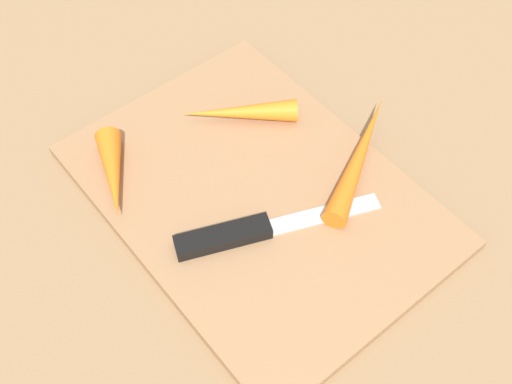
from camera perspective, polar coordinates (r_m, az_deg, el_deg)
name	(u,v)px	position (r m, az deg, el deg)	size (l,w,h in m)	color
ground_plane	(256,199)	(0.63, 0.00, -0.63)	(1.40, 1.40, 0.00)	#8C6D4C
cutting_board	(256,196)	(0.63, 0.00, -0.32)	(0.36, 0.26, 0.01)	#99704C
knife	(237,234)	(0.59, -1.71, -3.76)	(0.10, 0.19, 0.01)	#B7B7BC
carrot_medium	(239,112)	(0.68, -1.52, 7.14)	(0.02, 0.02, 0.12)	orange
carrot_longest	(359,156)	(0.65, 9.22, 3.22)	(0.02, 0.02, 0.17)	orange
carrot_shortest	(113,174)	(0.64, -12.67, 1.56)	(0.03, 0.03, 0.10)	orange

